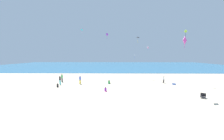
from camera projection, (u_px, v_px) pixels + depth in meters
name	position (u px, v px, depth m)	size (l,w,h in m)	color
ground_plane	(112.00, 83.00, 23.48)	(120.00, 120.00, 0.00)	beige
ocean_water	(113.00, 65.00, 65.48)	(120.00, 60.00, 0.05)	teal
beach_chair_far_right	(203.00, 96.00, 15.04)	(0.81, 0.81, 0.62)	black
cooler_box	(174.00, 84.00, 21.96)	(0.64, 0.62, 0.30)	#2D56B7
person_0	(60.00, 79.00, 22.04)	(0.43, 0.43, 1.54)	#19ADB2
person_1	(80.00, 79.00, 22.41)	(0.43, 0.43, 1.52)	yellow
person_2	(62.00, 77.00, 24.17)	(0.43, 0.43, 1.55)	black
person_3	(164.00, 79.00, 23.12)	(0.38, 0.38, 1.37)	black
person_4	(106.00, 90.00, 17.83)	(0.44, 0.59, 0.67)	purple
person_5	(58.00, 86.00, 20.26)	(0.49, 0.58, 0.65)	black
person_6	(109.00, 82.00, 22.71)	(0.47, 0.65, 0.74)	green
kite_magenta	(185.00, 40.00, 15.40)	(0.80, 0.59, 1.48)	#DB3DA8
kite_lime	(186.00, 32.00, 22.36)	(0.57, 0.12, 1.30)	#99DB33
kite_black	(138.00, 37.00, 28.34)	(0.70, 0.57, 1.38)	black
kite_teal	(82.00, 30.00, 35.57)	(0.85, 0.85, 1.28)	#1EADAD
kite_purple	(107.00, 35.00, 31.00)	(0.64, 0.58, 1.48)	purple
kite_white	(135.00, 55.00, 39.73)	(0.48, 0.49, 1.44)	white
kite_pink	(148.00, 48.00, 36.55)	(0.63, 0.60, 1.23)	pink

